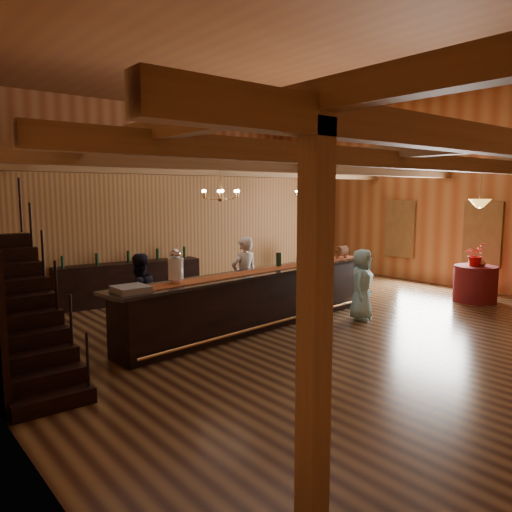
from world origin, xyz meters
TOP-DOWN VIEW (x-y plane):
  - floor at (0.00, 0.00)m, footprint 14.00×14.00m
  - ceiling at (0.00, 0.00)m, footprint 14.00×14.00m
  - wall_back at (0.00, 7.00)m, footprint 12.00×0.10m
  - wall_right at (6.00, 0.00)m, footprint 0.10×14.00m
  - beam_grid at (0.00, 0.51)m, footprint 11.90×13.90m
  - support_posts at (0.00, -0.50)m, footprint 9.20×10.20m
  - partition_wall at (-0.50, 3.50)m, footprint 9.00×0.18m
  - window_right_front at (5.95, -1.60)m, footprint 0.12×1.05m
  - window_right_back at (5.95, 1.00)m, footprint 0.12×1.05m
  - staircase at (-5.45, -0.74)m, footprint 1.00×2.80m
  - backroom_boxes at (-0.29, 5.50)m, footprint 4.10×0.60m
  - tasting_bar at (-0.97, -0.63)m, footprint 6.77×1.55m
  - beverage_dispenser at (-3.00, -0.79)m, footprint 0.26×0.26m
  - glass_rack_tray at (-3.92, -1.00)m, footprint 0.50×0.50m
  - raffle_drum at (1.64, -0.41)m, footprint 0.34×0.24m
  - bar_bottle_0 at (-0.38, -0.44)m, footprint 0.07×0.07m
  - bar_bottle_1 at (-0.33, -0.43)m, footprint 0.07×0.07m
  - backbar_shelf at (-2.09, 3.05)m, footprint 3.55×0.95m
  - round_table at (4.56, -2.17)m, footprint 1.02×1.02m
  - chandelier_left at (-1.42, 0.13)m, footprint 0.80×0.80m
  - chandelier_right at (2.99, 2.03)m, footprint 0.80×0.80m
  - pendant_lamp at (4.56, -2.17)m, footprint 0.52×0.52m
  - bartender at (-0.74, 0.24)m, footprint 0.64×0.43m
  - staff_second at (-3.20, 0.22)m, footprint 0.82×0.68m
  - guest at (0.99, -1.54)m, footprint 0.86×0.74m
  - floor_plant at (3.49, 2.33)m, footprint 0.65×0.53m
  - table_flowers at (4.51, -2.14)m, footprint 0.61×0.57m
  - table_vase at (4.59, -2.30)m, footprint 0.19×0.19m

SIDE VIEW (x-z plane):
  - floor at x=0.00m, z-range 0.00..0.00m
  - round_table at x=4.56m, z-range 0.00..0.88m
  - backbar_shelf at x=-2.09m, z-range 0.00..0.99m
  - backroom_boxes at x=-0.29m, z-range -0.02..1.08m
  - floor_plant at x=3.49m, z-range 0.00..1.13m
  - tasting_bar at x=-0.97m, z-range 0.00..1.13m
  - guest at x=0.99m, z-range 0.00..1.49m
  - staff_second at x=-3.20m, z-range 0.00..1.56m
  - bartender at x=-0.74m, z-range 0.00..1.73m
  - staircase at x=-5.45m, z-range 0.00..2.00m
  - table_vase at x=4.59m, z-range 0.88..1.19m
  - table_flowers at x=4.51m, z-range 0.88..1.44m
  - glass_rack_tray at x=-3.92m, z-range 1.12..1.22m
  - bar_bottle_0 at x=-0.38m, z-range 1.12..1.42m
  - bar_bottle_1 at x=-0.33m, z-range 1.12..1.42m
  - raffle_drum at x=1.64m, z-range 1.15..1.45m
  - beverage_dispenser at x=-3.00m, z-range 1.11..1.71m
  - window_right_front at x=5.95m, z-range 0.67..2.42m
  - window_right_back at x=5.95m, z-range 0.67..2.42m
  - partition_wall at x=-0.50m, z-range 0.00..3.10m
  - support_posts at x=0.00m, z-range 0.00..3.20m
  - pendant_lamp at x=4.56m, z-range 1.95..2.85m
  - chandelier_left at x=-1.42m, z-range 2.27..2.99m
  - chandelier_right at x=2.99m, z-range 2.28..3.00m
  - wall_back at x=0.00m, z-range 0.00..5.50m
  - wall_right at x=6.00m, z-range 0.00..5.50m
  - beam_grid at x=0.00m, z-range 3.05..3.44m
  - ceiling at x=0.00m, z-range 5.50..5.50m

